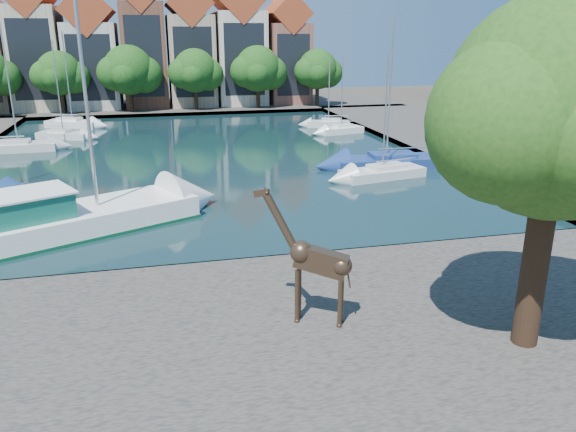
{
  "coord_description": "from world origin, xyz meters",
  "views": [
    {
      "loc": [
        -3.46,
        -22.54,
        9.87
      ],
      "look_at": [
        1.45,
        -2.0,
        2.94
      ],
      "focal_mm": 35.0,
      "sensor_mm": 36.0,
      "label": 1
    }
  ],
  "objects_px": {
    "motorsailer": "(60,217)",
    "sailboat_right_a": "(382,171)",
    "plane_tree": "(561,115)",
    "giraffe_statue": "(314,260)"
  },
  "relations": [
    {
      "from": "plane_tree",
      "to": "motorsailer",
      "type": "bearing_deg",
      "value": 136.56
    },
    {
      "from": "sailboat_right_a",
      "to": "plane_tree",
      "type": "bearing_deg",
      "value": -101.06
    },
    {
      "from": "motorsailer",
      "to": "sailboat_right_a",
      "type": "relative_size",
      "value": 1.55
    },
    {
      "from": "plane_tree",
      "to": "motorsailer",
      "type": "xyz_separation_m",
      "value": [
        -16.01,
        15.16,
        -6.63
      ]
    },
    {
      "from": "plane_tree",
      "to": "giraffe_statue",
      "type": "xyz_separation_m",
      "value": [
        -6.28,
        2.88,
        -4.92
      ]
    },
    {
      "from": "motorsailer",
      "to": "sailboat_right_a",
      "type": "distance_m",
      "value": 21.66
    },
    {
      "from": "plane_tree",
      "to": "giraffe_statue",
      "type": "bearing_deg",
      "value": 155.34
    },
    {
      "from": "sailboat_right_a",
      "to": "motorsailer",
      "type": "bearing_deg",
      "value": -160.39
    },
    {
      "from": "plane_tree",
      "to": "giraffe_statue",
      "type": "relative_size",
      "value": 2.32
    },
    {
      "from": "giraffe_statue",
      "to": "sailboat_right_a",
      "type": "height_order",
      "value": "sailboat_right_a"
    }
  ]
}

